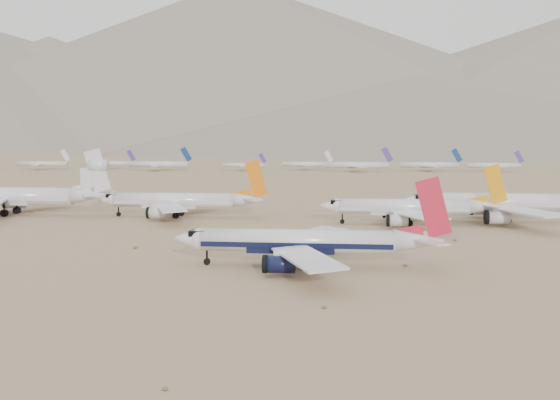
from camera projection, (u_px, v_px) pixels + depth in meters
name	position (u px, v px, depth m)	size (l,w,h in m)	color
ground	(271.00, 265.00, 113.57)	(7000.00, 7000.00, 0.00)	#896E50
main_airliner	(308.00, 242.00, 111.83)	(46.88, 45.79, 16.55)	silver
row2_navy_widebody	(508.00, 203.00, 170.99)	(54.20, 53.01, 19.28)	silver
row2_gold_tail	(411.00, 208.00, 166.26)	(46.28, 45.27, 16.48)	silver
row2_orange_tail	(180.00, 201.00, 181.96)	(47.77, 46.73, 17.04)	silver
row2_white_trijet	(15.00, 196.00, 186.43)	(57.04, 55.74, 20.21)	silver
distant_storage_row	(306.00, 165.00, 436.94)	(513.57, 58.62, 14.77)	silver
mountain_range	(367.00, 77.00, 1718.18)	(7354.00, 3024.00, 470.00)	slate
desert_scrub	(330.00, 315.00, 80.93)	(261.14, 121.67, 0.63)	brown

